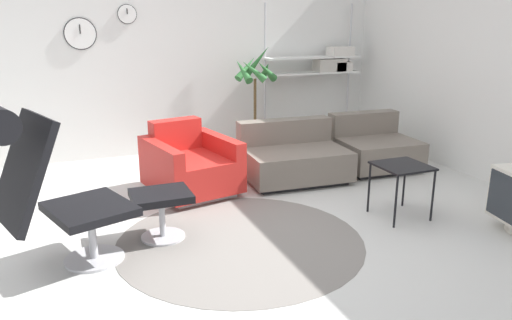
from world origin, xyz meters
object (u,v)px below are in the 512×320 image
Objects in this scene: potted_plant at (255,113)px; couch_low at (293,159)px; ottoman at (161,204)px; lounge_chair at (38,172)px; side_table at (402,171)px; shelf_unit at (326,63)px; couch_second at (373,148)px; armchair_red at (190,167)px.

couch_low is at bearing -90.22° from potted_plant.
potted_plant is (0.00, 1.14, 0.31)m from couch_low.
ottoman is 0.41× the size of couch_low.
lounge_chair is 2.55× the size of side_table.
lounge_chair is 2.91m from couch_low.
couch_low is 0.81× the size of potted_plant.
shelf_unit is (3.75, 2.74, 0.37)m from lounge_chair.
shelf_unit reaches higher than potted_plant.
couch_low and couch_second have the same top height.
armchair_red is 2.90m from shelf_unit.
ottoman is 2.74m from potted_plant.
couch_second is 1.58m from potted_plant.
armchair_red is at bearing 139.53° from side_table.
shelf_unit is (2.38, 1.43, 0.86)m from armchair_red.
armchair_red is 1.12× the size of couch_second.
shelf_unit is (0.11, 1.39, 0.89)m from couch_second.
side_table is 0.35× the size of potted_plant.
couch_second is (1.10, 0.04, 0.00)m from couch_low.
ottoman is 3.87m from shelf_unit.
couch_second is (2.78, 1.05, -0.06)m from ottoman.
couch_low is 2.07m from shelf_unit.
couch_second is at bearing -45.21° from potted_plant.
ottoman is 0.45× the size of armchair_red.
ottoman is 0.24× the size of shelf_unit.
potted_plant is (2.55, 2.45, -0.21)m from lounge_chair.
shelf_unit is at bearing -126.62° from couch_low.
potted_plant is (-0.41, 2.49, 0.11)m from side_table.
ottoman is at bearing 24.04° from couch_second.
couch_second is at bearing 91.43° from lounge_chair.
ottoman is 0.51× the size of couch_second.
couch_low is at bearing 168.05° from armchair_red.
lounge_chair is at bearing 23.60° from couch_second.
shelf_unit reaches higher than armchair_red.
lounge_chair is 0.64× the size of shelf_unit.
couch_second is (2.27, 0.03, -0.03)m from armchair_red.
side_table is (0.42, -1.35, 0.20)m from couch_low.
side_table is at bearing -80.57° from potted_plant.
shelf_unit is (0.78, 2.79, 0.69)m from side_table.
couch_low is (2.55, 1.30, -0.52)m from lounge_chair.
potted_plant is at bearing -147.62° from armchair_red.
shelf_unit is at bearing 107.31° from lounge_chair.
couch_low is 0.59× the size of shelf_unit.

